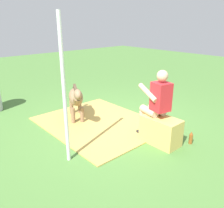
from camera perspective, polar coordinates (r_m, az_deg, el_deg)
ground_plane at (r=5.26m, az=0.56°, el=-5.01°), size 24.00×24.00×0.00m
hay_patch at (r=5.32m, az=-3.27°, el=-4.61°), size 2.61×2.14×0.02m
hay_bale at (r=4.50m, az=11.73°, el=-6.35°), size 0.72×0.40×0.51m
person_seated at (r=4.41m, az=10.71°, el=0.52°), size 0.71×0.51×1.39m
pony_standing at (r=5.37m, az=-8.72°, el=1.48°), size 1.22×0.82×0.90m
soda_bottle at (r=4.68m, az=18.63°, el=-7.80°), size 0.07×0.07×0.25m
tent_pole_left at (r=3.61m, az=-11.55°, el=2.67°), size 0.06×0.06×2.34m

